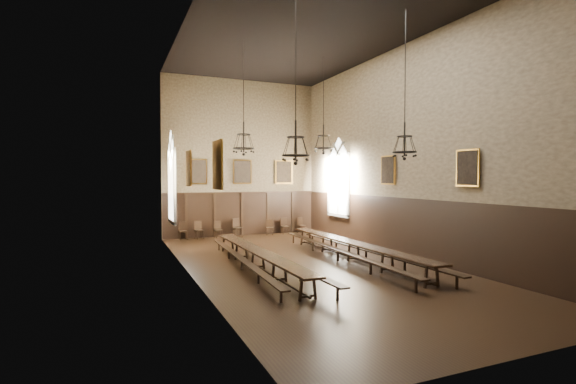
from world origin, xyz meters
TOP-DOWN VIEW (x-y plane):
  - floor at (0.00, 0.00)m, footprint 9.00×18.00m
  - ceiling at (0.00, 0.00)m, footprint 9.00×18.00m
  - wall_back at (0.00, 9.01)m, footprint 9.00×0.02m
  - wall_front at (0.00, -9.01)m, footprint 9.00×0.02m
  - wall_left at (-4.51, 0.00)m, footprint 0.02×18.00m
  - wall_right at (4.51, 0.00)m, footprint 0.02×18.00m
  - wainscot_panelling at (0.00, 0.00)m, footprint 9.00×18.00m
  - table_left at (-2.08, 0.01)m, footprint 0.72×9.24m
  - table_right at (2.01, 0.03)m, footprint 0.75×9.86m
  - bench_left_outer at (-2.62, 0.24)m, footprint 0.68×9.37m
  - bench_left_inner at (-1.42, 0.14)m, footprint 0.55×10.09m
  - bench_right_inner at (1.39, 0.23)m, footprint 0.77×10.74m
  - bench_right_outer at (2.50, -0.14)m, footprint 0.50×10.30m
  - chair_0 at (-3.45, 8.55)m, footprint 0.43×0.43m
  - chair_1 at (-2.59, 8.50)m, footprint 0.51×0.51m
  - chair_2 at (-1.51, 8.55)m, footprint 0.45×0.45m
  - chair_3 at (-0.39, 8.60)m, footprint 0.53×0.53m
  - chair_5 at (1.53, 8.49)m, footprint 0.51×0.51m
  - chair_6 at (2.51, 8.54)m, footprint 0.42×0.42m
  - chair_7 at (3.61, 8.55)m, footprint 0.48×0.48m
  - chandelier_back_left at (-1.93, 2.20)m, footprint 0.89×0.89m
  - chandelier_back_right at (2.16, 2.95)m, footprint 0.89×0.89m
  - chandelier_front_left at (-1.89, -2.98)m, footprint 0.84×0.84m
  - chandelier_front_right at (2.18, -2.88)m, footprint 0.82×0.82m
  - portrait_back_0 at (-2.60, 8.88)m, footprint 1.10×0.12m
  - portrait_back_1 at (0.00, 8.88)m, footprint 1.10×0.12m
  - portrait_back_2 at (2.60, 8.88)m, footprint 1.10×0.12m
  - portrait_left_0 at (-4.38, 1.00)m, footprint 0.12×1.00m
  - portrait_left_1 at (-4.38, -3.50)m, footprint 0.12×1.00m
  - portrait_right_0 at (4.38, 1.00)m, footprint 0.12×1.00m
  - portrait_right_1 at (4.38, -3.50)m, footprint 0.12×1.00m
  - window_right at (4.43, 5.50)m, footprint 0.20×2.20m
  - window_left at (-4.43, 5.50)m, footprint 0.20×2.20m

SIDE VIEW (x-z plane):
  - floor at x=0.00m, z-range -0.02..0.00m
  - bench_left_outer at x=-2.62m, z-range 0.06..0.48m
  - chair_5 at x=1.53m, z-range -0.18..0.73m
  - chair_2 at x=-1.51m, z-range -0.18..0.74m
  - chair_7 at x=3.61m, z-range -0.18..0.75m
  - chair_6 at x=2.51m, z-range -0.19..0.76m
  - bench_left_inner at x=-1.42m, z-range 0.06..0.52m
  - chair_0 at x=-3.45m, z-range -0.19..0.77m
  - chair_1 at x=-2.59m, z-range -0.19..0.78m
  - bench_right_outer at x=2.50m, z-range 0.06..0.53m
  - bench_right_inner at x=1.39m, z-range 0.07..0.55m
  - chair_3 at x=-0.39m, z-range -0.20..0.82m
  - table_left at x=-2.08m, z-range 0.00..0.72m
  - table_right at x=2.01m, z-range 0.00..0.77m
  - wainscot_panelling at x=0.00m, z-range 0.00..2.50m
  - window_right at x=4.43m, z-range 1.10..5.70m
  - window_left at x=-4.43m, z-range 1.10..5.70m
  - portrait_back_0 at x=-2.60m, z-range 3.00..4.40m
  - portrait_back_1 at x=0.00m, z-range 3.00..4.40m
  - portrait_back_2 at x=2.60m, z-range 3.00..4.40m
  - portrait_left_0 at x=-4.38m, z-range 3.05..4.35m
  - portrait_left_1 at x=-4.38m, z-range 3.05..4.35m
  - portrait_right_0 at x=4.38m, z-range 3.05..4.35m
  - portrait_right_1 at x=4.38m, z-range 3.05..4.35m
  - chandelier_front_left at x=-1.89m, z-range 1.81..6.93m
  - wall_back at x=0.00m, z-range 0.00..9.00m
  - wall_front at x=0.00m, z-range 0.00..9.00m
  - wall_left at x=-4.51m, z-range 0.00..9.00m
  - wall_right at x=4.51m, z-range 0.00..9.00m
  - chandelier_front_right at x=2.18m, z-range 2.11..7.02m
  - chandelier_back_left at x=-1.93m, z-range 2.57..7.15m
  - chandelier_back_right at x=2.16m, z-range 2.81..7.23m
  - ceiling at x=0.00m, z-range 9.00..9.02m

